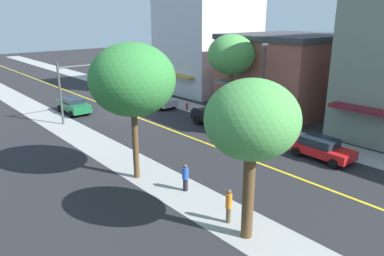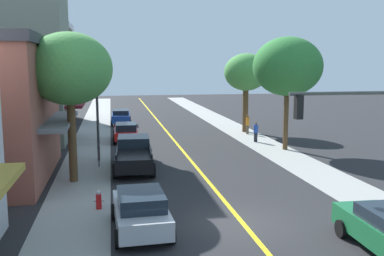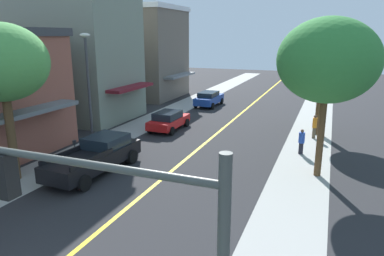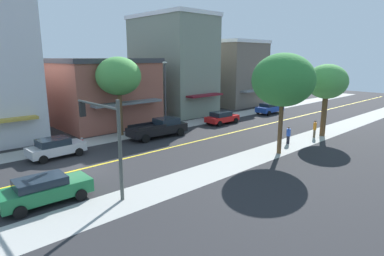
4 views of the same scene
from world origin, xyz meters
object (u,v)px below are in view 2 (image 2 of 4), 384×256
Objects in this scene: black_pickup_truck at (134,153)px; pedestrian_orange_shirt at (248,124)px; street_tree_right_corner at (246,73)px; silver_sedan_left_curb at (141,210)px; street_tree_left_far at (69,69)px; parking_meter at (99,152)px; traffic_light_mast at (364,127)px; fire_hydrant at (99,200)px; street_tree_left_near at (288,67)px; pedestrian_blue_shirt at (256,132)px; street_lamp at (97,92)px; red_sedan_left_curb at (126,132)px; blue_sedan_left_curb at (121,116)px.

pedestrian_orange_shirt is at bearing -41.19° from black_pickup_truck.
silver_sedan_left_curb is at bearing -116.28° from street_tree_right_corner.
street_tree_left_far is at bearing 19.46° from silver_sedan_left_curb.
parking_meter is 15.40m from traffic_light_mast.
street_tree_left_far is 5.83× the size of parking_meter.
fire_hydrant is at bearing 27.26° from silver_sedan_left_curb.
street_tree_right_corner is 25.14m from silver_sedan_left_curb.
fire_hydrant is at bearing -16.67° from traffic_light_mast.
street_tree_left_near is 9.70× the size of fire_hydrant.
pedestrian_orange_shirt reaches higher than silver_sedan_left_curb.
silver_sedan_left_curb is (-10.95, -22.18, -4.53)m from street_tree_right_corner.
pedestrian_blue_shirt is (11.99, 6.32, -0.06)m from parking_meter.
street_tree_left_far is 5.15m from street_lamp.
street_tree_left_far is 1.82× the size of silver_sedan_left_curb.
street_tree_left_near reaches higher than pedestrian_blue_shirt.
street_tree_left_near is at bearing -87.51° from street_tree_right_corner.
street_tree_left_far reaches higher than street_tree_right_corner.
red_sedan_left_curb is 0.95× the size of blue_sedan_left_curb.
street_lamp is (1.17, 4.80, -1.44)m from street_tree_left_far.
black_pickup_truck is (1.86, 7.07, 0.50)m from fire_hydrant.
pedestrian_orange_shirt is at bearing -126.91° from blue_sedan_left_curb.
street_tree_right_corner reaches higher than black_pickup_truck.
pedestrian_orange_shirt reaches higher than fire_hydrant.
red_sedan_left_curb is (1.96, 6.86, -3.65)m from street_lamp.
street_tree_left_near reaches higher than traffic_light_mast.
street_tree_left_far reaches higher than red_sedan_left_curb.
parking_meter is at bearing 176.05° from blue_sedan_left_curb.
fire_hydrant is 16.51m from red_sedan_left_curb.
traffic_light_mast is at bearing -33.80° from street_tree_left_far.
fire_hydrant is 7.33m from black_pickup_truck.
street_tree_left_far is 14.26m from traffic_light_mast.
fire_hydrant is 7.85m from parking_meter.
silver_sedan_left_curb is (-8.70, 0.25, -2.89)m from traffic_light_mast.
street_tree_left_near reaches higher than street_lamp.
blue_sedan_left_curb is 1.05× the size of silver_sedan_left_curb.
red_sedan_left_curb is at bearing -2.51° from silver_sedan_left_curb.
fire_hydrant is 0.15× the size of traffic_light_mast.
street_lamp reaches higher than silver_sedan_left_curb.
fire_hydrant is at bearing 178.01° from blue_sedan_left_curb.
street_tree_right_corner is 13.91m from blue_sedan_left_curb.
red_sedan_left_curb is at bearing -158.19° from pedestrian_orange_shirt.
parking_meter is 2.18m from black_pickup_truck.
blue_sedan_left_curb is (1.56, 26.56, 0.38)m from fire_hydrant.
street_tree_left_near is 17.77m from fire_hydrant.
street_tree_left_near reaches higher than red_sedan_left_curb.
traffic_light_mast is 17.54m from pedestrian_blue_shirt.
blue_sedan_left_curb is (1.75, 18.72, -0.09)m from parking_meter.
silver_sedan_left_curb is at bearing -80.51° from parking_meter.
traffic_light_mast is 0.91× the size of black_pickup_truck.
street_tree_right_corner is 6.91m from pedestrian_blue_shirt.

